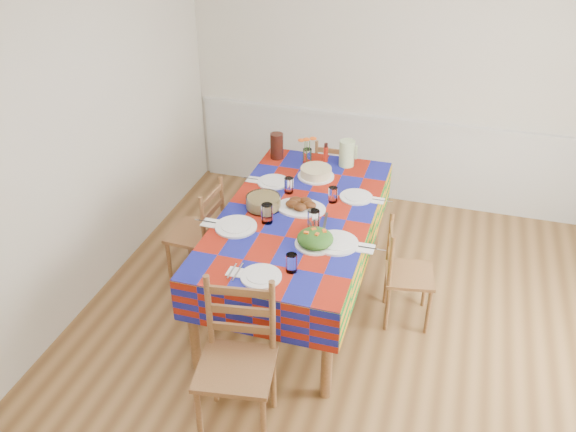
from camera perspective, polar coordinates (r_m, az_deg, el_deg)
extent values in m
cube|color=brown|center=(4.69, 6.17, -13.27)|extent=(4.50, 5.00, 0.04)
cube|color=beige|center=(6.16, 11.68, 12.70)|extent=(4.50, 0.04, 2.70)
cube|color=beige|center=(4.71, -21.02, 5.26)|extent=(0.04, 5.00, 2.70)
cube|color=silver|center=(6.27, 11.18, 8.67)|extent=(4.41, 0.06, 0.04)
cube|color=silver|center=(6.46, 10.79, 5.05)|extent=(4.41, 0.03, 0.90)
cylinder|color=brown|center=(4.38, -8.86, -10.04)|extent=(0.08, 0.08, 0.78)
cylinder|color=brown|center=(4.14, 3.69, -12.70)|extent=(0.08, 0.08, 0.78)
cylinder|color=brown|center=(5.86, -1.01, 2.09)|extent=(0.08, 0.08, 0.78)
cylinder|color=brown|center=(5.68, 8.31, 0.70)|extent=(0.08, 0.08, 0.78)
cube|color=brown|center=(4.73, 0.95, 0.04)|extent=(1.10, 2.08, 0.04)
cube|color=maroon|center=(4.72, 0.95, 0.29)|extent=(1.14, 2.13, 0.01)
cube|color=maroon|center=(4.97, -5.41, -0.40)|extent=(0.01, 2.13, 0.33)
cube|color=maroon|center=(4.71, 7.62, -2.51)|extent=(0.01, 2.13, 0.33)
cube|color=maroon|center=(4.00, -3.32, -9.41)|extent=(1.14, 0.01, 0.33)
cube|color=maroon|center=(5.70, 3.87, 4.15)|extent=(1.14, 0.01, 0.33)
cylinder|color=white|center=(4.03, -2.54, -5.66)|extent=(0.28, 0.28, 0.01)
cylinder|color=white|center=(4.03, -2.54, -5.55)|extent=(0.19, 0.19, 0.01)
cylinder|color=white|center=(4.05, 0.34, -4.42)|extent=(0.08, 0.08, 0.13)
cube|color=white|center=(4.09, -4.99, -5.25)|extent=(0.10, 0.10, 0.01)
cube|color=silver|center=(4.09, -5.26, -5.14)|extent=(0.01, 0.17, 0.00)
cube|color=silver|center=(4.08, -4.72, -5.24)|extent=(0.01, 0.20, 0.00)
cylinder|color=white|center=(4.54, -4.89, -1.00)|extent=(0.32, 0.32, 0.02)
cylinder|color=white|center=(4.54, -4.90, -0.88)|extent=(0.22, 0.22, 0.01)
cylinder|color=white|center=(4.56, -1.98, 0.24)|extent=(0.09, 0.09, 0.15)
cube|color=white|center=(4.62, -7.32, -0.64)|extent=(0.12, 0.12, 0.01)
cube|color=silver|center=(4.62, -7.59, -0.53)|extent=(0.20, 0.01, 0.00)
cube|color=silver|center=(4.61, -7.06, -0.62)|extent=(0.23, 0.01, 0.00)
cylinder|color=white|center=(5.13, -1.37, 3.20)|extent=(0.27, 0.27, 0.01)
cylinder|color=white|center=(5.13, -1.38, 3.30)|extent=(0.19, 0.19, 0.01)
cylinder|color=white|center=(4.96, 0.08, 2.89)|extent=(0.08, 0.08, 0.13)
cube|color=white|center=(5.19, -3.29, 3.43)|extent=(0.10, 0.10, 0.01)
cube|color=silver|center=(5.19, -3.51, 3.51)|extent=(0.17, 0.01, 0.00)
cube|color=silver|center=(5.18, -3.08, 3.45)|extent=(0.20, 0.01, 0.00)
cylinder|color=white|center=(4.36, 4.50, -2.52)|extent=(0.32, 0.32, 0.02)
cylinder|color=white|center=(4.35, 4.51, -2.39)|extent=(0.23, 0.23, 0.01)
cylinder|color=white|center=(4.48, 2.40, -0.38)|extent=(0.09, 0.09, 0.16)
cube|color=white|center=(4.33, 7.28, -3.02)|extent=(0.12, 0.12, 0.01)
cube|color=silver|center=(4.33, 6.98, -2.91)|extent=(0.20, 0.01, 0.00)
cube|color=silver|center=(4.33, 7.60, -3.01)|extent=(0.24, 0.01, 0.00)
cylinder|color=white|center=(4.94, 6.40, 1.78)|extent=(0.27, 0.27, 0.01)
cylinder|color=white|center=(4.94, 6.40, 1.88)|extent=(0.19, 0.19, 0.01)
cylinder|color=white|center=(4.84, 4.22, 2.00)|extent=(0.07, 0.07, 0.13)
cube|color=white|center=(4.92, 8.42, 1.44)|extent=(0.10, 0.10, 0.01)
cube|color=silver|center=(4.92, 8.20, 1.53)|extent=(0.17, 0.01, 0.00)
cube|color=silver|center=(4.92, 8.65, 1.46)|extent=(0.20, 0.01, 0.00)
ellipsoid|color=white|center=(4.76, 1.20, 0.76)|extent=(0.40, 0.29, 0.02)
ellipsoid|color=black|center=(4.72, 2.02, 1.03)|extent=(0.11, 0.09, 0.06)
ellipsoid|color=black|center=(4.77, 1.66, 1.40)|extent=(0.11, 0.09, 0.06)
ellipsoid|color=black|center=(4.78, 0.72, 1.46)|extent=(0.11, 0.09, 0.06)
ellipsoid|color=black|center=(4.73, 0.39, 1.13)|extent=(0.11, 0.09, 0.06)
ellipsoid|color=black|center=(4.69, 1.10, 0.84)|extent=(0.11, 0.09, 0.06)
cylinder|color=white|center=(4.34, 2.54, -2.62)|extent=(0.29, 0.29, 0.01)
ellipsoid|color=#154110|center=(4.32, 2.56, -2.12)|extent=(0.26, 0.26, 0.12)
cube|color=orange|center=(4.27, 1.73, -1.55)|extent=(0.03, 0.02, 0.01)
cube|color=orange|center=(4.31, 2.42, -1.23)|extent=(0.04, 0.04, 0.01)
cube|color=orange|center=(4.26, 2.73, -1.72)|extent=(0.03, 0.04, 0.01)
cube|color=orange|center=(4.30, 3.42, -1.39)|extent=(0.04, 0.04, 0.01)
cylinder|color=white|center=(4.75, -2.32, 1.29)|extent=(0.27, 0.27, 0.10)
cylinder|color=tan|center=(4.75, -2.32, 1.29)|extent=(0.25, 0.25, 0.08)
cylinder|color=white|center=(5.23, 2.63, 3.75)|extent=(0.31, 0.31, 0.01)
cylinder|color=tan|center=(5.21, 2.64, 4.17)|extent=(0.26, 0.26, 0.07)
cube|color=black|center=(4.55, 2.65, -0.89)|extent=(0.14, 0.34, 0.01)
cube|color=black|center=(4.56, 3.44, -0.85)|extent=(0.07, 0.35, 0.01)
cylinder|color=white|center=(5.44, 1.82, 5.63)|extent=(0.08, 0.08, 0.13)
cylinder|color=#326822|center=(5.42, 1.59, 6.12)|extent=(0.01, 0.01, 0.19)
ellipsoid|color=orange|center=(5.39, 1.26, 7.10)|extent=(0.06, 0.06, 0.02)
cylinder|color=#326822|center=(5.42, 2.03, 6.11)|extent=(0.01, 0.01, 0.19)
ellipsoid|color=orange|center=(5.38, 2.36, 7.26)|extent=(0.06, 0.06, 0.02)
cylinder|color=#326822|center=(5.40, 1.78, 6.01)|extent=(0.01, 0.01, 0.19)
ellipsoid|color=orange|center=(5.33, 1.73, 7.18)|extent=(0.06, 0.06, 0.02)
cylinder|color=red|center=(5.46, 3.55, 5.95)|extent=(0.04, 0.04, 0.18)
cylinder|color=#B5D495|center=(5.40, 5.53, 5.87)|extent=(0.14, 0.14, 0.23)
cylinder|color=black|center=(5.51, -1.06, 6.58)|extent=(0.12, 0.12, 0.24)
cube|color=white|center=(3.90, -3.54, -7.07)|extent=(0.09, 0.03, 0.02)
cylinder|color=brown|center=(3.98, -8.32, -18.27)|extent=(0.04, 0.04, 0.50)
cylinder|color=brown|center=(3.91, -2.33, -19.06)|extent=(0.04, 0.04, 0.50)
cylinder|color=brown|center=(4.23, -6.94, -14.42)|extent=(0.04, 0.04, 0.50)
cylinder|color=brown|center=(4.16, -1.39, -15.08)|extent=(0.04, 0.04, 0.50)
cube|color=brown|center=(3.87, -4.93, -14.03)|extent=(0.53, 0.51, 0.03)
cylinder|color=brown|center=(3.87, -7.40, -8.86)|extent=(0.04, 0.04, 0.56)
cylinder|color=brown|center=(3.80, -1.47, -9.47)|extent=(0.04, 0.04, 0.56)
cube|color=brown|center=(3.91, -4.40, -10.41)|extent=(0.40, 0.08, 0.06)
cube|color=brown|center=(3.81, -4.49, -8.79)|extent=(0.40, 0.08, 0.06)
cube|color=brown|center=(3.72, -4.58, -7.09)|extent=(0.40, 0.08, 0.06)
cylinder|color=brown|center=(6.31, 6.23, 2.25)|extent=(0.03, 0.03, 0.42)
cylinder|color=brown|center=(6.36, 3.29, 2.68)|extent=(0.03, 0.03, 0.42)
cylinder|color=brown|center=(6.04, 5.63, 0.86)|extent=(0.03, 0.03, 0.42)
cylinder|color=brown|center=(6.10, 2.58, 1.32)|extent=(0.03, 0.03, 0.42)
cube|color=brown|center=(6.09, 4.52, 3.60)|extent=(0.39, 0.37, 0.03)
cylinder|color=brown|center=(5.82, 5.84, 4.53)|extent=(0.03, 0.03, 0.46)
cylinder|color=brown|center=(5.88, 2.66, 4.97)|extent=(0.03, 0.03, 0.46)
cube|color=brown|center=(5.89, 4.20, 3.95)|extent=(0.33, 0.02, 0.05)
cube|color=brown|center=(5.83, 4.25, 5.00)|extent=(0.33, 0.02, 0.05)
cube|color=brown|center=(5.78, 4.30, 6.06)|extent=(0.33, 0.02, 0.05)
cylinder|color=brown|center=(5.52, -9.23, -2.43)|extent=(0.04, 0.04, 0.45)
cylinder|color=brown|center=(5.27, -11.03, -4.49)|extent=(0.04, 0.04, 0.45)
cylinder|color=brown|center=(5.38, -6.00, -3.12)|extent=(0.04, 0.04, 0.45)
cylinder|color=brown|center=(5.12, -7.68, -5.28)|extent=(0.04, 0.04, 0.45)
cube|color=brown|center=(5.19, -8.69, -1.63)|extent=(0.42, 0.44, 0.03)
cylinder|color=brown|center=(5.13, -6.19, 1.25)|extent=(0.04, 0.04, 0.50)
cylinder|color=brown|center=(4.85, -7.97, -0.79)|extent=(0.04, 0.04, 0.50)
cube|color=brown|center=(5.04, -6.98, -0.71)|extent=(0.04, 0.36, 0.05)
cube|color=brown|center=(4.97, -7.08, 0.56)|extent=(0.04, 0.36, 0.05)
cube|color=brown|center=(4.91, -7.18, 1.87)|extent=(0.04, 0.36, 0.05)
cylinder|color=brown|center=(4.84, 12.98, -8.74)|extent=(0.03, 0.03, 0.41)
cylinder|color=brown|center=(5.10, 12.70, -6.35)|extent=(0.03, 0.03, 0.41)
cylinder|color=brown|center=(4.81, 9.25, -8.56)|extent=(0.03, 0.03, 0.41)
cylinder|color=brown|center=(5.07, 9.18, -6.17)|extent=(0.03, 0.03, 0.41)
cube|color=brown|center=(4.82, 11.29, -5.39)|extent=(0.43, 0.44, 0.03)
cylinder|color=brown|center=(4.54, 9.60, -4.34)|extent=(0.03, 0.03, 0.46)
cylinder|color=brown|center=(4.82, 9.51, -2.05)|extent=(0.03, 0.03, 0.46)
cube|color=brown|center=(4.73, 9.46, -4.08)|extent=(0.07, 0.33, 0.05)
cube|color=brown|center=(4.66, 9.58, -2.89)|extent=(0.07, 0.33, 0.05)
cube|color=brown|center=(4.60, 9.71, -1.66)|extent=(0.07, 0.33, 0.05)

